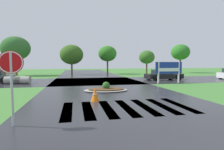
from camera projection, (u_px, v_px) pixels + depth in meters
name	position (u px, v px, depth m)	size (l,w,h in m)	color
asphalt_roadway	(109.00, 92.00, 12.86)	(9.66, 80.00, 0.01)	#2B2B30
asphalt_cross_road	(96.00, 81.00, 20.83)	(90.00, 8.70, 0.01)	#2B2B30
crosswalk_stripes	(126.00, 107.00, 8.46)	(5.85, 3.29, 0.01)	white
stop_sign	(11.00, 70.00, 5.87)	(0.75, 0.18, 2.49)	#B2B5BA
estate_billboard	(169.00, 69.00, 18.48)	(2.98, 0.22, 2.22)	white
median_island	(106.00, 89.00, 13.49)	(3.28, 2.05, 0.68)	#9E9B93
car_silver_hatch	(163.00, 75.00, 22.14)	(4.58, 2.24, 1.25)	black
drainage_pipe_stack	(18.00, 80.00, 17.83)	(2.52, 1.16, 0.74)	#9E9B93
traffic_cone	(95.00, 95.00, 9.80)	(0.47, 0.47, 0.73)	orange
background_treeline	(81.00, 52.00, 32.15)	(41.97, 6.32, 6.33)	#4C3823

